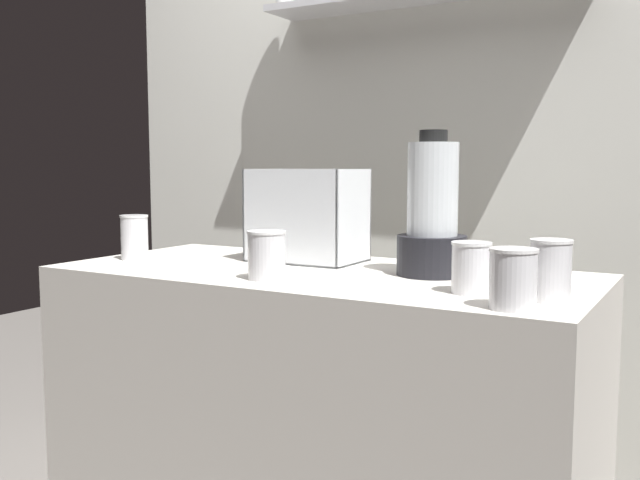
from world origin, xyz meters
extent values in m
cube|color=beige|center=(0.00, 0.00, 0.45)|extent=(1.40, 0.64, 0.90)
cube|color=silver|center=(0.00, 0.77, 1.25)|extent=(2.60, 0.04, 2.50)
cube|color=white|center=(-0.12, 0.14, 0.90)|extent=(0.31, 0.20, 0.01)
cube|color=white|center=(-0.12, 0.04, 1.03)|extent=(0.31, 0.01, 0.26)
cube|color=white|center=(-0.12, 0.23, 1.03)|extent=(0.31, 0.01, 0.26)
cube|color=white|center=(-0.27, 0.14, 1.03)|extent=(0.01, 0.20, 0.26)
cube|color=white|center=(0.03, 0.14, 1.03)|extent=(0.01, 0.20, 0.26)
cone|color=orange|center=(-0.07, 0.14, 0.92)|extent=(0.17, 0.08, 0.03)
cone|color=orange|center=(-0.07, 0.15, 0.92)|extent=(0.13, 0.12, 0.03)
cone|color=orange|center=(-0.13, 0.13, 0.92)|extent=(0.15, 0.07, 0.03)
cone|color=orange|center=(-0.06, 0.14, 0.92)|extent=(0.14, 0.14, 0.03)
cone|color=orange|center=(-0.07, 0.14, 0.95)|extent=(0.09, 0.16, 0.03)
cone|color=orange|center=(-0.09, 0.14, 0.95)|extent=(0.12, 0.15, 0.03)
cone|color=orange|center=(-0.07, 0.13, 0.95)|extent=(0.08, 0.17, 0.03)
cone|color=orange|center=(-0.09, 0.14, 0.95)|extent=(0.15, 0.09, 0.03)
cylinder|color=black|center=(0.28, 0.07, 0.95)|extent=(0.17, 0.17, 0.10)
cylinder|color=silver|center=(0.28, 0.07, 1.11)|extent=(0.13, 0.13, 0.23)
cylinder|color=orange|center=(0.28, 0.07, 1.02)|extent=(0.11, 0.11, 0.04)
cylinder|color=black|center=(0.28, 0.07, 1.24)|extent=(0.07, 0.07, 0.03)
cylinder|color=white|center=(-0.58, -0.08, 0.96)|extent=(0.08, 0.08, 0.12)
cylinder|color=orange|center=(-0.58, -0.08, 0.95)|extent=(0.07, 0.07, 0.10)
cylinder|color=white|center=(-0.58, -0.08, 1.03)|extent=(0.08, 0.08, 0.01)
cylinder|color=white|center=(-0.04, -0.19, 0.96)|extent=(0.09, 0.09, 0.11)
cylinder|color=maroon|center=(-0.04, -0.19, 0.94)|extent=(0.08, 0.08, 0.09)
cylinder|color=white|center=(-0.04, -0.19, 1.01)|extent=(0.09, 0.09, 0.01)
cylinder|color=white|center=(0.45, -0.13, 0.95)|extent=(0.08, 0.08, 0.11)
cylinder|color=orange|center=(0.45, -0.13, 0.93)|extent=(0.08, 0.08, 0.07)
cylinder|color=white|center=(0.45, -0.13, 1.01)|extent=(0.09, 0.09, 0.01)
cylinder|color=white|center=(0.57, -0.25, 0.96)|extent=(0.09, 0.09, 0.11)
cylinder|color=orange|center=(0.57, -0.25, 0.93)|extent=(0.08, 0.08, 0.06)
cylinder|color=white|center=(0.57, -0.25, 1.01)|extent=(0.09, 0.09, 0.01)
cylinder|color=white|center=(0.61, -0.13, 0.96)|extent=(0.08, 0.08, 0.12)
cylinder|color=yellow|center=(0.61, -0.13, 0.94)|extent=(0.07, 0.07, 0.08)
cylinder|color=white|center=(0.61, -0.13, 1.02)|extent=(0.08, 0.08, 0.01)
camera|label=1|loc=(0.91, -1.58, 1.17)|focal=39.53mm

